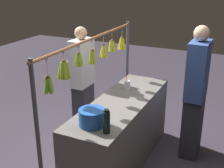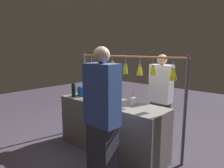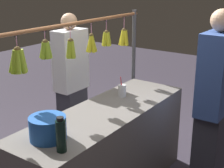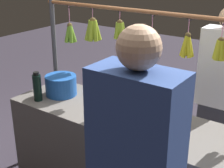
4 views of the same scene
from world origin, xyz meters
name	(u,v)px [view 1 (image 1 of 4)]	position (x,y,z in m)	size (l,w,h in m)	color
ground_plane	(120,161)	(0.00, 0.00, 0.00)	(12.00, 12.00, 0.00)	#3C3542
market_counter	(121,132)	(0.00, 0.00, 0.42)	(1.90, 0.59, 0.84)	#66605B
display_rack	(91,71)	(0.04, -0.38, 1.18)	(2.21, 0.14, 1.60)	#4C4C51
water_bottle	(107,122)	(0.74, 0.18, 0.96)	(0.07, 0.07, 0.25)	black
blue_bucket	(92,117)	(0.66, -0.02, 0.93)	(0.26, 0.26, 0.17)	#2055AD
drink_cup	(127,85)	(-0.39, -0.08, 0.90)	(0.08, 0.08, 0.20)	silver
vendor_person	(83,83)	(-0.46, -0.80, 0.79)	(0.38, 0.20, 1.59)	#2D2D38
customer_person	(195,95)	(-0.56, 0.76, 0.84)	(0.41, 0.22, 1.71)	#2D2D38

